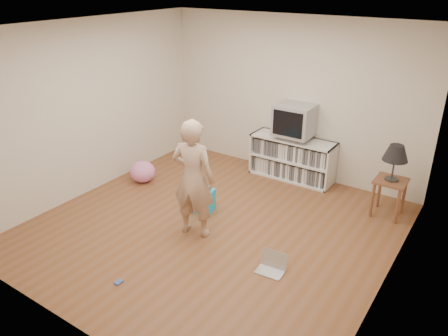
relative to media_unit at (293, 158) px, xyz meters
name	(u,v)px	position (x,y,z in m)	size (l,w,h in m)	color
ground	(213,227)	(-0.19, -2.04, -0.35)	(4.50, 4.50, 0.00)	brown
walls	(212,137)	(-0.19, -2.04, 0.95)	(4.52, 4.52, 2.60)	silver
ceiling	(211,28)	(-0.19, -2.04, 2.25)	(4.50, 4.50, 0.01)	white
media_unit	(293,158)	(0.00, 0.00, 0.00)	(1.40, 0.45, 0.70)	white
dvd_deck	(294,137)	(0.00, -0.02, 0.39)	(0.45, 0.35, 0.07)	gray
crt_tv	(295,120)	(0.00, -0.02, 0.67)	(0.60, 0.53, 0.50)	#9C9CA1
side_table	(390,189)	(1.67, -0.39, 0.07)	(0.42, 0.42, 0.55)	brown
table_lamp	(396,154)	(1.67, -0.39, 0.59)	(0.34, 0.34, 0.52)	#333333
person	(193,179)	(-0.31, -2.28, 0.44)	(0.58, 0.38, 1.58)	tan
laptop	(272,265)	(0.92, -2.42, -0.29)	(0.33, 0.28, 0.22)	silver
playing_cards	(119,282)	(-0.38, -3.58, -0.34)	(0.07, 0.09, 0.02)	#445DB5
plush_blue	(201,200)	(-0.60, -1.75, -0.18)	(0.38, 0.34, 0.40)	#1CB0F0
plush_pink	(143,172)	(-1.97, -1.52, -0.18)	(0.41, 0.41, 0.35)	pink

